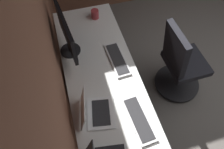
% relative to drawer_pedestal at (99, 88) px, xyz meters
% --- Properties ---
extents(wall_back, '(5.07, 0.10, 2.60)m').
position_rel_drawer_pedestal_xyz_m(wall_back, '(-0.46, 0.38, 0.95)').
color(wall_back, brown).
rests_on(wall_back, ground).
extents(desk, '(2.28, 0.66, 0.73)m').
position_rel_drawer_pedestal_xyz_m(desk, '(-0.26, -0.03, 0.32)').
color(desk, white).
rests_on(desk, ground).
extents(drawer_pedestal, '(0.40, 0.51, 0.69)m').
position_rel_drawer_pedestal_xyz_m(drawer_pedestal, '(0.00, 0.00, 0.00)').
color(drawer_pedestal, white).
rests_on(drawer_pedestal, ground).
extents(monitor_primary, '(0.57, 0.20, 0.41)m').
position_rel_drawer_pedestal_xyz_m(monitor_primary, '(0.27, 0.20, 0.62)').
color(monitor_primary, black).
rests_on(monitor_primary, desk).
extents(laptop_leftmost, '(0.33, 0.32, 0.22)m').
position_rel_drawer_pedestal_xyz_m(laptop_leftmost, '(-0.45, 0.13, 0.43)').
color(laptop_leftmost, white).
rests_on(laptop_leftmost, desk).
extents(keyboard_main, '(0.43, 0.16, 0.02)m').
position_rel_drawer_pedestal_xyz_m(keyboard_main, '(0.03, -0.21, 0.39)').
color(keyboard_main, silver).
rests_on(keyboard_main, desk).
extents(keyboard_spare, '(0.43, 0.17, 0.02)m').
position_rel_drawer_pedestal_xyz_m(keyboard_spare, '(-0.60, -0.20, 0.39)').
color(keyboard_spare, silver).
rests_on(keyboard_spare, desk).
extents(coffee_mug, '(0.12, 0.08, 0.10)m').
position_rel_drawer_pedestal_xyz_m(coffee_mug, '(0.68, -0.15, 0.43)').
color(coffee_mug, '#A53338').
rests_on(coffee_mug, desk).
extents(office_chair, '(0.56, 0.56, 0.97)m').
position_rel_drawer_pedestal_xyz_m(office_chair, '(-0.02, -0.93, 0.11)').
color(office_chair, black).
rests_on(office_chair, ground).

